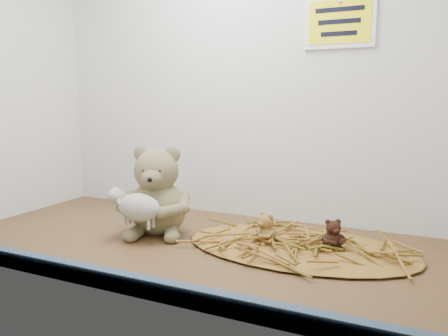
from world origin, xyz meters
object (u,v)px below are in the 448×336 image
at_px(mini_teddy_tan, 266,227).
at_px(mini_teddy_brown, 333,233).
at_px(toy_lamb, 139,207).
at_px(main_teddy, 157,190).

relative_size(mini_teddy_tan, mini_teddy_brown, 1.04).
distance_m(toy_lamb, mini_teddy_tan, 0.32).
height_order(main_teddy, mini_teddy_tan, main_teddy).
bearing_deg(mini_teddy_tan, main_teddy, -149.00).
bearing_deg(mini_teddy_brown, main_teddy, 149.12).
xyz_separation_m(toy_lamb, mini_teddy_tan, (0.30, 0.10, -0.04)).
relative_size(toy_lamb, mini_teddy_brown, 2.15).
distance_m(main_teddy, mini_teddy_tan, 0.31).
xyz_separation_m(main_teddy, mini_teddy_tan, (0.30, 0.02, -0.07)).
distance_m(toy_lamb, mini_teddy_brown, 0.47).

